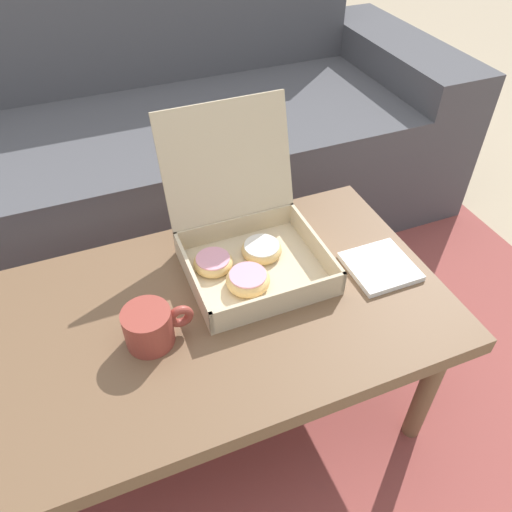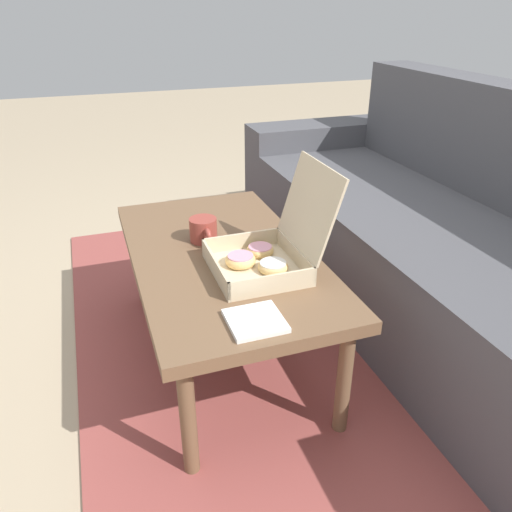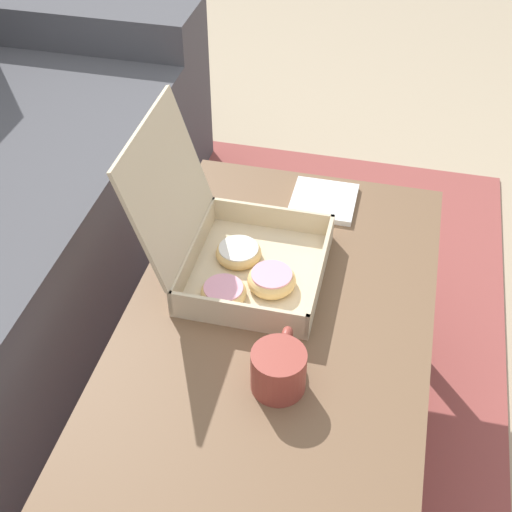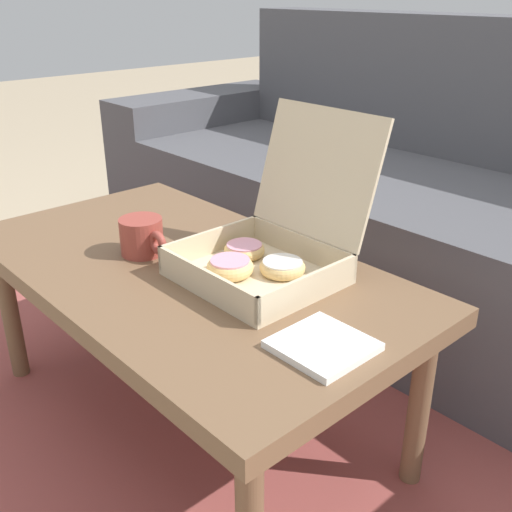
# 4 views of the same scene
# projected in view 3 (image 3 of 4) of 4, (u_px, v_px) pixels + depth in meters

# --- Properties ---
(ground_plane) EXTENTS (12.00, 12.00, 0.00)m
(ground_plane) POSITION_uv_depth(u_px,v_px,m) (221.00, 453.00, 1.61)
(ground_plane) COLOR tan
(area_rug) EXTENTS (2.46, 1.86, 0.01)m
(area_rug) POSITION_uv_depth(u_px,v_px,m) (97.00, 426.00, 1.66)
(area_rug) COLOR #994742
(area_rug) RESTS_ON ground_plane
(coffee_table) EXTENTS (1.05, 0.58, 0.42)m
(coffee_table) POSITION_uv_depth(u_px,v_px,m) (272.00, 352.00, 1.34)
(coffee_table) COLOR brown
(coffee_table) RESTS_ON ground_plane
(pastry_box) EXTENTS (0.30, 0.35, 0.32)m
(pastry_box) POSITION_uv_depth(u_px,v_px,m) (233.00, 252.00, 1.39)
(pastry_box) COLOR beige
(pastry_box) RESTS_ON coffee_table
(coffee_mug) EXTENTS (0.14, 0.09, 0.08)m
(coffee_mug) POSITION_uv_depth(u_px,v_px,m) (279.00, 369.00, 1.20)
(coffee_mug) COLOR #993D33
(coffee_mug) RESTS_ON coffee_table
(napkin_stack) EXTENTS (0.14, 0.14, 0.01)m
(napkin_stack) POSITION_uv_depth(u_px,v_px,m) (323.00, 201.00, 1.61)
(napkin_stack) COLOR white
(napkin_stack) RESTS_ON coffee_table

